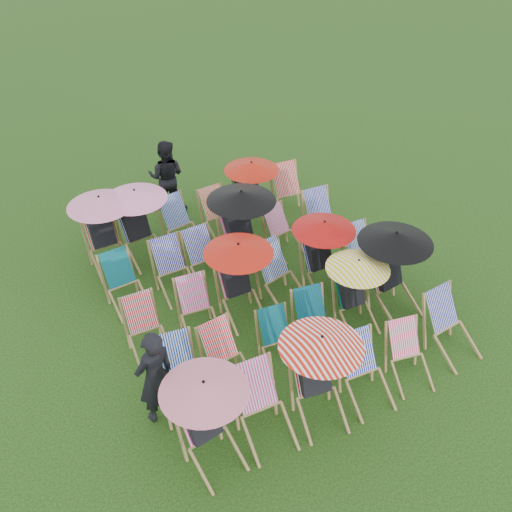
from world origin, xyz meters
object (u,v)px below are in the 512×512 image
deckchair_5 (453,327)px  person_left (155,377)px  deckchair_0 (208,422)px  person_rear (166,177)px  deckchair_29 (291,193)px

deckchair_5 → person_left: bearing=162.6°
deckchair_0 → deckchair_5: 4.04m
deckchair_5 → person_rear: size_ratio=0.61×
deckchair_0 → person_left: 0.97m
deckchair_0 → person_rear: bearing=64.0°
deckchair_29 → deckchair_0: bearing=-127.4°
deckchair_29 → person_rear: person_rear is taller
deckchair_29 → deckchair_5: bearing=-84.5°
deckchair_0 → deckchair_29: bearing=39.3°
person_left → deckchair_0: bearing=96.9°
deckchair_29 → person_left: 5.52m
deckchair_5 → deckchair_0: bearing=174.3°
deckchair_5 → deckchair_29: 4.49m
deckchair_29 → person_left: bearing=-136.3°
deckchair_0 → person_rear: size_ratio=0.83×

